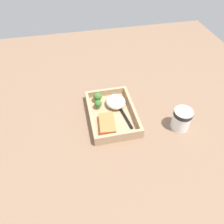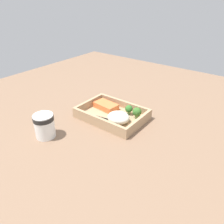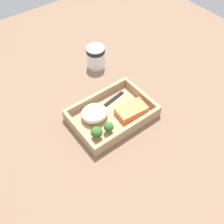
# 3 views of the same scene
# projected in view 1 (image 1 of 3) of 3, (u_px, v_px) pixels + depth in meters

# --- Properties ---
(ground_plane) EXTENTS (1.60, 1.60, 0.02)m
(ground_plane) POSITION_uv_depth(u_px,v_px,m) (112.00, 118.00, 0.90)
(ground_plane) COLOR #7F614A
(takeout_tray) EXTENTS (0.26, 0.18, 0.01)m
(takeout_tray) POSITION_uv_depth(u_px,v_px,m) (112.00, 116.00, 0.89)
(takeout_tray) COLOR tan
(takeout_tray) RESTS_ON ground_plane
(tray_rim) EXTENTS (0.26, 0.18, 0.03)m
(tray_rim) POSITION_uv_depth(u_px,v_px,m) (112.00, 112.00, 0.87)
(tray_rim) COLOR tan
(tray_rim) RESTS_ON takeout_tray
(salmon_fillet) EXTENTS (0.10, 0.07, 0.02)m
(salmon_fillet) POSITION_uv_depth(u_px,v_px,m) (107.00, 124.00, 0.83)
(salmon_fillet) COLOR orange
(salmon_fillet) RESTS_ON takeout_tray
(mashed_potatoes) EXTENTS (0.09, 0.08, 0.04)m
(mashed_potatoes) POSITION_uv_depth(u_px,v_px,m) (116.00, 102.00, 0.91)
(mashed_potatoes) COLOR beige
(mashed_potatoes) RESTS_ON takeout_tray
(broccoli_floret_1) EXTENTS (0.03, 0.03, 0.04)m
(broccoli_floret_1) POSITION_uv_depth(u_px,v_px,m) (98.00, 104.00, 0.89)
(broccoli_floret_1) COLOR #75965A
(broccoli_floret_1) RESTS_ON takeout_tray
(broccoli_floret_2) EXTENTS (0.04, 0.04, 0.05)m
(broccoli_floret_2) POSITION_uv_depth(u_px,v_px,m) (98.00, 97.00, 0.92)
(broccoli_floret_2) COLOR #7EA461
(broccoli_floret_2) RESTS_ON takeout_tray
(fork) EXTENTS (0.16, 0.04, 0.00)m
(fork) POSITION_uv_depth(u_px,v_px,m) (123.00, 113.00, 0.89)
(fork) COLOR black
(fork) RESTS_ON takeout_tray
(paper_cup) EXTENTS (0.07, 0.07, 0.09)m
(paper_cup) POSITION_uv_depth(u_px,v_px,m) (182.00, 118.00, 0.82)
(paper_cup) COLOR white
(paper_cup) RESTS_ON ground_plane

